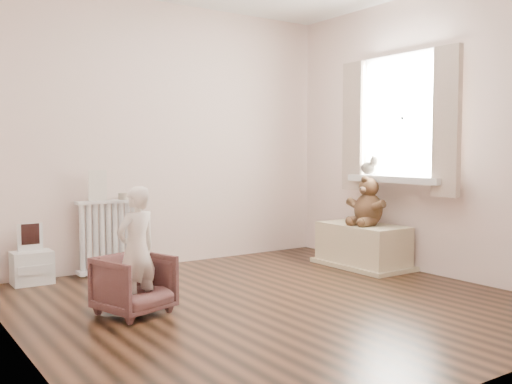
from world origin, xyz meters
TOP-DOWN VIEW (x-y plane):
  - floor at (0.00, 0.00)m, footprint 3.60×3.60m
  - back_wall at (0.00, 1.80)m, footprint 3.60×0.02m
  - front_wall at (0.00, -1.80)m, footprint 3.60×0.02m
  - left_wall at (-1.80, 0.00)m, footprint 0.02×3.60m
  - right_wall at (1.80, 0.00)m, footprint 0.02×3.60m
  - window at (1.76, 0.30)m, footprint 0.03×0.90m
  - window_sill at (1.67, 0.30)m, footprint 0.22×1.10m
  - curtain_left at (1.65, -0.27)m, footprint 0.06×0.26m
  - curtain_right at (1.65, 0.87)m, footprint 0.06×0.26m
  - radiator at (-0.63, 1.68)m, footprint 0.65×0.12m
  - paper_doll at (-0.76, 1.68)m, footprint 0.17×0.01m
  - tin_a at (-0.51, 1.68)m, footprint 0.10×0.10m
  - tin_b at (-0.40, 1.68)m, footprint 0.09×0.09m
  - toy_vanity at (-1.36, 1.65)m, footprint 0.33×0.23m
  - armchair at (-0.99, 0.29)m, footprint 0.56×0.57m
  - child at (-0.99, 0.24)m, footprint 0.37×0.29m
  - toy_bench at (1.52, 0.59)m, footprint 0.47×0.89m
  - teddy_bear at (1.53, 0.53)m, footprint 0.41×0.34m
  - plush_cat at (1.66, 0.65)m, footprint 0.15×0.23m

SIDE VIEW (x-z plane):
  - floor at x=0.00m, z-range -0.01..0.01m
  - toy_bench at x=1.52m, z-range -0.01..0.41m
  - armchair at x=-0.99m, z-range 0.00..0.42m
  - toy_vanity at x=-1.36m, z-range 0.02..0.53m
  - radiator at x=-0.63m, z-range 0.05..0.73m
  - child at x=-0.99m, z-range 0.02..0.90m
  - teddy_bear at x=1.53m, z-range 0.43..0.91m
  - tin_b at x=-0.40m, z-range 0.68..0.74m
  - tin_a at x=-0.51m, z-range 0.68..0.75m
  - paper_doll at x=-0.76m, z-range 0.68..0.97m
  - window_sill at x=1.67m, z-range 0.84..0.90m
  - plush_cat at x=1.66m, z-range 0.91..1.09m
  - back_wall at x=0.00m, z-range 0.00..2.60m
  - front_wall at x=0.00m, z-range 0.00..2.60m
  - left_wall at x=-1.80m, z-range 0.00..2.60m
  - right_wall at x=1.80m, z-range 0.00..2.60m
  - curtain_left at x=1.65m, z-range 0.74..2.04m
  - curtain_right at x=1.65m, z-range 0.74..2.04m
  - window at x=1.76m, z-range 0.90..2.00m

